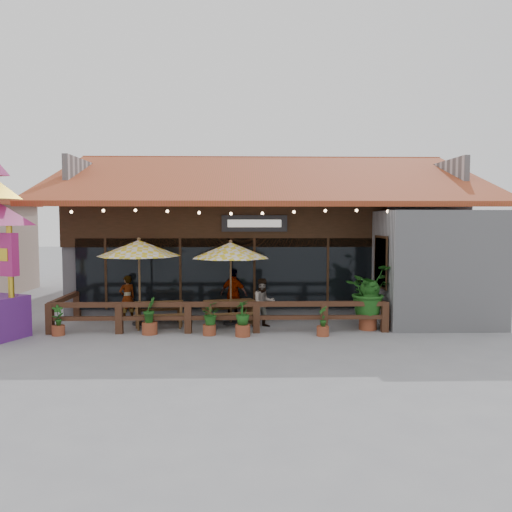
{
  "coord_description": "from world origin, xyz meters",
  "views": [
    {
      "loc": [
        -0.91,
        -14.95,
        3.27
      ],
      "look_at": [
        -0.45,
        1.5,
        2.12
      ],
      "focal_mm": 35.0,
      "sensor_mm": 36.0,
      "label": 1
    }
  ],
  "objects_px": {
    "umbrella_right": "(231,251)",
    "picnic_table_left": "(159,310)",
    "umbrella_left": "(139,249)",
    "tropical_plant": "(368,292)",
    "picnic_table_right": "(230,309)"
  },
  "relations": [
    {
      "from": "umbrella_right",
      "to": "picnic_table_left",
      "type": "height_order",
      "value": "umbrella_right"
    },
    {
      "from": "umbrella_left",
      "to": "tropical_plant",
      "type": "distance_m",
      "value": 7.22
    },
    {
      "from": "picnic_table_left",
      "to": "picnic_table_right",
      "type": "distance_m",
      "value": 2.22
    },
    {
      "from": "picnic_table_right",
      "to": "picnic_table_left",
      "type": "bearing_deg",
      "value": -176.88
    },
    {
      "from": "umbrella_left",
      "to": "tropical_plant",
      "type": "bearing_deg",
      "value": -7.42
    },
    {
      "from": "picnic_table_left",
      "to": "picnic_table_right",
      "type": "height_order",
      "value": "picnic_table_right"
    },
    {
      "from": "umbrella_right",
      "to": "umbrella_left",
      "type": "bearing_deg",
      "value": -179.83
    },
    {
      "from": "umbrella_left",
      "to": "picnic_table_left",
      "type": "relative_size",
      "value": 1.68
    },
    {
      "from": "umbrella_right",
      "to": "picnic_table_right",
      "type": "xyz_separation_m",
      "value": [
        -0.03,
        -0.09,
        -1.84
      ]
    },
    {
      "from": "tropical_plant",
      "to": "umbrella_left",
      "type": "bearing_deg",
      "value": 172.58
    },
    {
      "from": "umbrella_left",
      "to": "picnic_table_left",
      "type": "xyz_separation_m",
      "value": [
        0.63,
        -0.2,
        -1.92
      ]
    },
    {
      "from": "picnic_table_right",
      "to": "umbrella_left",
      "type": "bearing_deg",
      "value": 178.44
    },
    {
      "from": "umbrella_left",
      "to": "picnic_table_right",
      "type": "height_order",
      "value": "umbrella_left"
    },
    {
      "from": "picnic_table_right",
      "to": "umbrella_right",
      "type": "bearing_deg",
      "value": 71.18
    },
    {
      "from": "picnic_table_right",
      "to": "tropical_plant",
      "type": "height_order",
      "value": "tropical_plant"
    }
  ]
}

